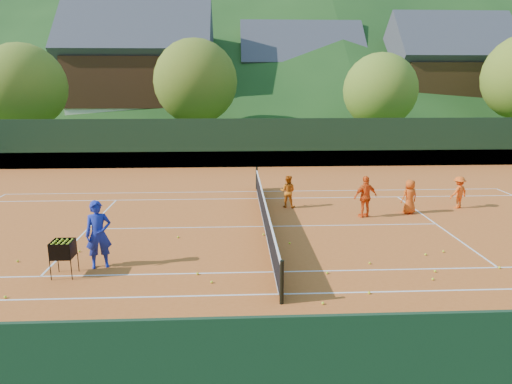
{
  "coord_description": "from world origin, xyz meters",
  "views": [
    {
      "loc": [
        -1.08,
        -15.9,
        5.18
      ],
      "look_at": [
        -0.32,
        0.0,
        1.32
      ],
      "focal_mm": 32.0,
      "sensor_mm": 36.0,
      "label": 1
    }
  ],
  "objects_px": {
    "chalet_mid": "(300,84)",
    "student_a": "(288,191)",
    "student_d": "(459,192)",
    "coach": "(98,234)",
    "student_c": "(410,197)",
    "tennis_net": "(265,213)",
    "chalet_left": "(141,77)",
    "student_b": "(366,197)",
    "ball_hopper": "(63,250)",
    "chalet_right": "(445,81)"
  },
  "relations": [
    {
      "from": "chalet_mid",
      "to": "student_a",
      "type": "bearing_deg",
      "value": -98.81
    },
    {
      "from": "student_d",
      "to": "chalet_mid",
      "type": "distance_m",
      "value": 32.21
    },
    {
      "from": "coach",
      "to": "student_c",
      "type": "relative_size",
      "value": 1.41
    },
    {
      "from": "coach",
      "to": "tennis_net",
      "type": "xyz_separation_m",
      "value": [
        4.94,
        3.5,
        -0.47
      ]
    },
    {
      "from": "chalet_left",
      "to": "student_d",
      "type": "bearing_deg",
      "value": -56.74
    },
    {
      "from": "coach",
      "to": "student_a",
      "type": "xyz_separation_m",
      "value": [
        6.08,
        6.11,
        -0.29
      ]
    },
    {
      "from": "student_d",
      "to": "tennis_net",
      "type": "distance_m",
      "value": 8.54
    },
    {
      "from": "coach",
      "to": "chalet_left",
      "type": "distance_m",
      "value": 34.2
    },
    {
      "from": "coach",
      "to": "student_b",
      "type": "relative_size",
      "value": 1.19
    },
    {
      "from": "student_b",
      "to": "chalet_left",
      "type": "relative_size",
      "value": 0.12
    },
    {
      "from": "ball_hopper",
      "to": "chalet_left",
      "type": "xyz_separation_m",
      "value": [
        -4.26,
        34.09,
        4.88
      ]
    },
    {
      "from": "student_c",
      "to": "chalet_right",
      "type": "distance_m",
      "value": 32.15
    },
    {
      "from": "student_a",
      "to": "chalet_left",
      "type": "relative_size",
      "value": 0.1
    },
    {
      "from": "student_c",
      "to": "ball_hopper",
      "type": "bearing_deg",
      "value": 10.57
    },
    {
      "from": "student_b",
      "to": "ball_hopper",
      "type": "height_order",
      "value": "student_b"
    },
    {
      "from": "student_a",
      "to": "student_b",
      "type": "bearing_deg",
      "value": 169.84
    },
    {
      "from": "student_d",
      "to": "chalet_left",
      "type": "distance_m",
      "value": 33.66
    },
    {
      "from": "coach",
      "to": "ball_hopper",
      "type": "relative_size",
      "value": 1.95
    },
    {
      "from": "student_b",
      "to": "student_a",
      "type": "bearing_deg",
      "value": -43.28
    },
    {
      "from": "coach",
      "to": "student_c",
      "type": "xyz_separation_m",
      "value": [
        10.85,
        4.96,
        -0.28
      ]
    },
    {
      "from": "student_b",
      "to": "student_c",
      "type": "relative_size",
      "value": 1.19
    },
    {
      "from": "chalet_right",
      "to": "student_c",
      "type": "bearing_deg",
      "value": -116.28
    },
    {
      "from": "chalet_left",
      "to": "chalet_mid",
      "type": "bearing_deg",
      "value": 14.04
    },
    {
      "from": "student_b",
      "to": "chalet_right",
      "type": "height_order",
      "value": "chalet_right"
    },
    {
      "from": "ball_hopper",
      "to": "student_d",
      "type": "bearing_deg",
      "value": 24.05
    },
    {
      "from": "chalet_mid",
      "to": "chalet_right",
      "type": "height_order",
      "value": "chalet_right"
    },
    {
      "from": "ball_hopper",
      "to": "chalet_right",
      "type": "distance_m",
      "value": 42.95
    },
    {
      "from": "tennis_net",
      "to": "ball_hopper",
      "type": "xyz_separation_m",
      "value": [
        -5.74,
        -4.09,
        0.25
      ]
    },
    {
      "from": "student_d",
      "to": "student_c",
      "type": "bearing_deg",
      "value": -7.48
    },
    {
      "from": "student_b",
      "to": "ball_hopper",
      "type": "distance_m",
      "value": 10.99
    },
    {
      "from": "tennis_net",
      "to": "ball_hopper",
      "type": "bearing_deg",
      "value": -144.56
    },
    {
      "from": "tennis_net",
      "to": "chalet_left",
      "type": "bearing_deg",
      "value": 108.43
    },
    {
      "from": "student_c",
      "to": "student_b",
      "type": "bearing_deg",
      "value": -2.2
    },
    {
      "from": "student_a",
      "to": "student_d",
      "type": "height_order",
      "value": "student_a"
    },
    {
      "from": "student_b",
      "to": "ball_hopper",
      "type": "bearing_deg",
      "value": 13.51
    },
    {
      "from": "coach",
      "to": "student_c",
      "type": "bearing_deg",
      "value": 8.54
    },
    {
      "from": "student_d",
      "to": "chalet_right",
      "type": "relative_size",
      "value": 0.11
    },
    {
      "from": "chalet_right",
      "to": "chalet_left",
      "type": "bearing_deg",
      "value": -180.0
    },
    {
      "from": "chalet_right",
      "to": "chalet_mid",
      "type": "bearing_deg",
      "value": 164.05
    },
    {
      "from": "student_a",
      "to": "student_d",
      "type": "distance_m",
      "value": 7.14
    },
    {
      "from": "student_b",
      "to": "student_c",
      "type": "height_order",
      "value": "student_b"
    },
    {
      "from": "coach",
      "to": "chalet_right",
      "type": "height_order",
      "value": "chalet_right"
    },
    {
      "from": "ball_hopper",
      "to": "chalet_left",
      "type": "relative_size",
      "value": 0.07
    },
    {
      "from": "student_c",
      "to": "tennis_net",
      "type": "height_order",
      "value": "student_c"
    },
    {
      "from": "chalet_left",
      "to": "chalet_mid",
      "type": "relative_size",
      "value": 1.09
    },
    {
      "from": "student_a",
      "to": "ball_hopper",
      "type": "distance_m",
      "value": 9.6
    },
    {
      "from": "coach",
      "to": "student_b",
      "type": "height_order",
      "value": "coach"
    },
    {
      "from": "student_a",
      "to": "student_b",
      "type": "height_order",
      "value": "student_b"
    },
    {
      "from": "chalet_mid",
      "to": "chalet_right",
      "type": "distance_m",
      "value": 14.56
    },
    {
      "from": "chalet_left",
      "to": "chalet_right",
      "type": "distance_m",
      "value": 30.0
    }
  ]
}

